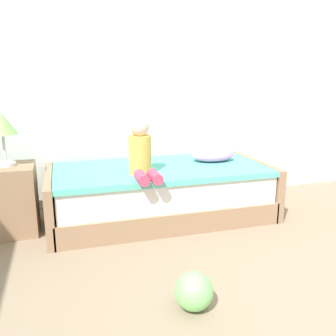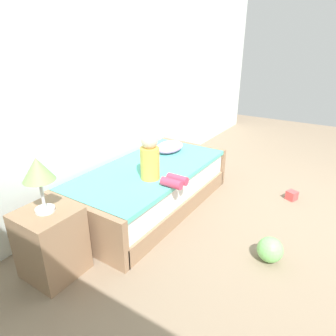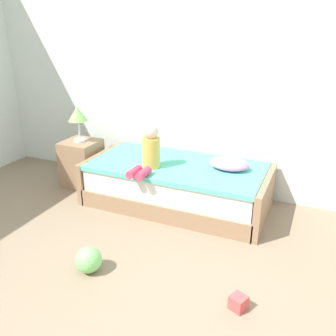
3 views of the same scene
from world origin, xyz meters
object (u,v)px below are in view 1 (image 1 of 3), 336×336
at_px(pillow, 213,155).
at_px(bed, 161,192).
at_px(nightstand, 10,199).
at_px(toy_ball, 194,291).
at_px(table_lamp, 2,126).
at_px(child_figure, 141,152).

bearing_deg(pillow, bed, -170.26).
relative_size(nightstand, toy_ball, 2.61).
distance_m(nightstand, toy_ball, 1.89).
bearing_deg(nightstand, toy_ball, -52.68).
distance_m(table_lamp, child_figure, 1.17).
distance_m(table_lamp, toy_ball, 2.05).
distance_m(bed, nightstand, 1.35).
relative_size(bed, toy_ball, 9.18).
bearing_deg(child_figure, table_lamp, 167.36).
height_order(child_figure, toy_ball, child_figure).
bearing_deg(toy_ball, bed, 81.91).
bearing_deg(pillow, nightstand, -177.68).
height_order(child_figure, pillow, child_figure).
bearing_deg(nightstand, pillow, 2.32).
relative_size(table_lamp, pillow, 1.02).
xyz_separation_m(bed, nightstand, (-1.35, 0.02, 0.05)).
bearing_deg(table_lamp, child_figure, -12.64).
bearing_deg(table_lamp, pillow, 2.32).
height_order(bed, table_lamp, table_lamp).
distance_m(child_figure, pillow, 0.89).
relative_size(bed, nightstand, 3.52).
bearing_deg(nightstand, child_figure, -12.64).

